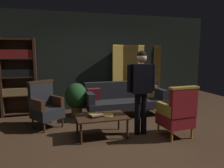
# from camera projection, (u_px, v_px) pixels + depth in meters

# --- Properties ---
(ground_plane) EXTENTS (10.00, 10.00, 0.00)m
(ground_plane) POSITION_uv_depth(u_px,v_px,m) (123.00, 137.00, 4.23)
(ground_plane) COLOR #3D2819
(back_wall) EXTENTS (7.20, 0.10, 2.80)m
(back_wall) POSITION_uv_depth(u_px,v_px,m) (96.00, 62.00, 6.35)
(back_wall) COLOR black
(back_wall) RESTS_ON ground_plane
(folding_screen) EXTENTS (1.70, 0.37, 1.90)m
(folding_screen) POSITION_uv_depth(u_px,v_px,m) (136.00, 74.00, 6.66)
(folding_screen) COLOR olive
(folding_screen) RESTS_ON ground_plane
(bookshelf) EXTENTS (0.90, 0.32, 2.05)m
(bookshelf) POSITION_uv_depth(u_px,v_px,m) (19.00, 75.00, 5.55)
(bookshelf) COLOR #382114
(bookshelf) RESTS_ON ground_plane
(velvet_couch) EXTENTS (2.12, 0.78, 0.88)m
(velvet_couch) POSITION_uv_depth(u_px,v_px,m) (125.00, 98.00, 5.69)
(velvet_couch) COLOR #382114
(velvet_couch) RESTS_ON ground_plane
(coffee_table) EXTENTS (1.00, 0.64, 0.42)m
(coffee_table) POSITION_uv_depth(u_px,v_px,m) (101.00, 118.00, 4.19)
(coffee_table) COLOR #382114
(coffee_table) RESTS_ON ground_plane
(armchair_gilt_accent) EXTENTS (0.62, 0.61, 1.04)m
(armchair_gilt_accent) POSITION_uv_depth(u_px,v_px,m) (177.00, 113.00, 4.13)
(armchair_gilt_accent) COLOR #B78E33
(armchair_gilt_accent) RESTS_ON ground_plane
(armchair_wing_left) EXTENTS (0.80, 0.80, 1.04)m
(armchair_wing_left) POSITION_uv_depth(u_px,v_px,m) (45.00, 106.00, 4.72)
(armchair_wing_left) COLOR #382114
(armchair_wing_left) RESTS_ON ground_plane
(standing_figure) EXTENTS (0.59, 0.24, 1.70)m
(standing_figure) POSITION_uv_depth(u_px,v_px,m) (141.00, 85.00, 4.23)
(standing_figure) COLOR black
(standing_figure) RESTS_ON ground_plane
(potted_plant) EXTENTS (0.59, 0.59, 0.88)m
(potted_plant) POSITION_uv_depth(u_px,v_px,m) (76.00, 97.00, 5.51)
(potted_plant) COLOR brown
(potted_plant) RESTS_ON ground_plane
(book_navy_cloth) EXTENTS (0.19, 0.17, 0.03)m
(book_navy_cloth) POSITION_uv_depth(u_px,v_px,m) (95.00, 116.00, 4.14)
(book_navy_cloth) COLOR navy
(book_navy_cloth) RESTS_ON coffee_table
(book_tan_leather) EXTENTS (0.29, 0.26, 0.03)m
(book_tan_leather) POSITION_uv_depth(u_px,v_px,m) (95.00, 114.00, 4.14)
(book_tan_leather) COLOR #9E7A47
(book_tan_leather) RESTS_ON book_navy_cloth
(brass_tray) EXTENTS (0.25, 0.25, 0.02)m
(brass_tray) POSITION_uv_depth(u_px,v_px,m) (108.00, 115.00, 4.23)
(brass_tray) COLOR gold
(brass_tray) RESTS_ON coffee_table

